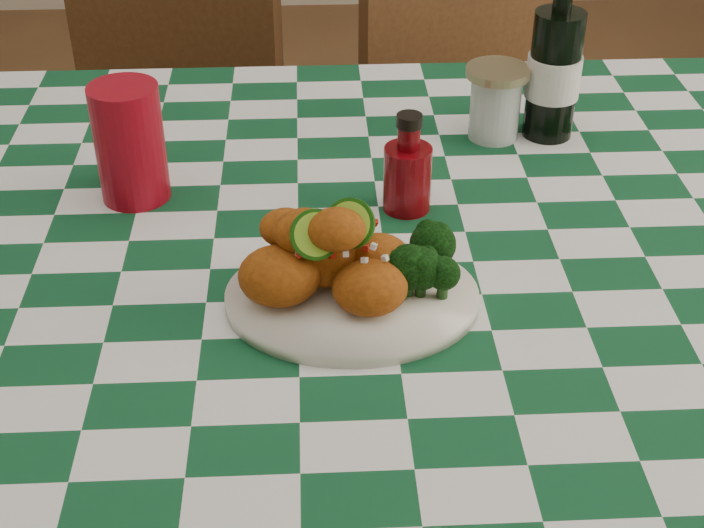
{
  "coord_description": "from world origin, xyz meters",
  "views": [
    {
      "loc": [
        -0.09,
        -1.0,
        1.44
      ],
      "look_at": [
        -0.04,
        -0.14,
        0.84
      ],
      "focal_mm": 50.0,
      "sensor_mm": 36.0,
      "label": 1
    }
  ],
  "objects_px": {
    "beer_bottle": "(556,52)",
    "wooden_chair_right": "(501,182)",
    "red_tumbler": "(130,143)",
    "wooden_chair_left": "(139,174)",
    "mason_jar": "(495,103)",
    "plate": "(352,298)",
    "fried_chicken_pile": "(337,252)",
    "dining_table": "(377,461)",
    "ketchup_bottle": "(408,163)"
  },
  "relations": [
    {
      "from": "red_tumbler",
      "to": "mason_jar",
      "type": "height_order",
      "value": "red_tumbler"
    },
    {
      "from": "wooden_chair_right",
      "to": "ketchup_bottle",
      "type": "bearing_deg",
      "value": -136.41
    },
    {
      "from": "red_tumbler",
      "to": "beer_bottle",
      "type": "xyz_separation_m",
      "value": [
        0.57,
        0.15,
        0.05
      ]
    },
    {
      "from": "dining_table",
      "to": "plate",
      "type": "distance_m",
      "value": 0.43
    },
    {
      "from": "fried_chicken_pile",
      "to": "wooden_chair_left",
      "type": "height_order",
      "value": "wooden_chair_left"
    },
    {
      "from": "dining_table",
      "to": "beer_bottle",
      "type": "relative_size",
      "value": 6.58
    },
    {
      "from": "mason_jar",
      "to": "fried_chicken_pile",
      "type": "bearing_deg",
      "value": -121.23
    },
    {
      "from": "wooden_chair_right",
      "to": "red_tumbler",
      "type": "bearing_deg",
      "value": -160.43
    },
    {
      "from": "mason_jar",
      "to": "plate",
      "type": "bearing_deg",
      "value": -119.46
    },
    {
      "from": "fried_chicken_pile",
      "to": "wooden_chair_left",
      "type": "xyz_separation_m",
      "value": [
        -0.36,
        0.84,
        -0.36
      ]
    },
    {
      "from": "wooden_chair_left",
      "to": "ketchup_bottle",
      "type": "bearing_deg",
      "value": -34.39
    },
    {
      "from": "dining_table",
      "to": "wooden_chair_left",
      "type": "xyz_separation_m",
      "value": [
        -0.42,
        0.69,
        0.1
      ]
    },
    {
      "from": "mason_jar",
      "to": "wooden_chair_right",
      "type": "xyz_separation_m",
      "value": [
        0.11,
        0.43,
        -0.38
      ]
    },
    {
      "from": "fried_chicken_pile",
      "to": "ketchup_bottle",
      "type": "xyz_separation_m",
      "value": [
        0.1,
        0.2,
        -0.01
      ]
    },
    {
      "from": "plate",
      "to": "wooden_chair_left",
      "type": "bearing_deg",
      "value": 114.23
    },
    {
      "from": "red_tumbler",
      "to": "mason_jar",
      "type": "relative_size",
      "value": 1.46
    },
    {
      "from": "dining_table",
      "to": "wooden_chair_left",
      "type": "bearing_deg",
      "value": 121.21
    },
    {
      "from": "dining_table",
      "to": "ketchup_bottle",
      "type": "height_order",
      "value": "ketchup_bottle"
    },
    {
      "from": "mason_jar",
      "to": "beer_bottle",
      "type": "xyz_separation_m",
      "value": [
        0.08,
        0.0,
        0.07
      ]
    },
    {
      "from": "dining_table",
      "to": "beer_bottle",
      "type": "distance_m",
      "value": 0.63
    },
    {
      "from": "mason_jar",
      "to": "beer_bottle",
      "type": "relative_size",
      "value": 0.42
    },
    {
      "from": "fried_chicken_pile",
      "to": "beer_bottle",
      "type": "bearing_deg",
      "value": 51.34
    },
    {
      "from": "plate",
      "to": "ketchup_bottle",
      "type": "distance_m",
      "value": 0.22
    },
    {
      "from": "red_tumbler",
      "to": "beer_bottle",
      "type": "bearing_deg",
      "value": 14.56
    },
    {
      "from": "red_tumbler",
      "to": "wooden_chair_left",
      "type": "bearing_deg",
      "value": 100.52
    },
    {
      "from": "fried_chicken_pile",
      "to": "ketchup_bottle",
      "type": "bearing_deg",
      "value": 64.72
    },
    {
      "from": "beer_bottle",
      "to": "wooden_chair_right",
      "type": "relative_size",
      "value": 0.27
    },
    {
      "from": "ketchup_bottle",
      "to": "mason_jar",
      "type": "xyz_separation_m",
      "value": [
        0.14,
        0.19,
        -0.01
      ]
    },
    {
      "from": "dining_table",
      "to": "red_tumbler",
      "type": "height_order",
      "value": "red_tumbler"
    },
    {
      "from": "fried_chicken_pile",
      "to": "beer_bottle",
      "type": "distance_m",
      "value": 0.51
    },
    {
      "from": "plate",
      "to": "ketchup_bottle",
      "type": "relative_size",
      "value": 2.13
    },
    {
      "from": "plate",
      "to": "fried_chicken_pile",
      "type": "relative_size",
      "value": 1.67
    },
    {
      "from": "ketchup_bottle",
      "to": "beer_bottle",
      "type": "distance_m",
      "value": 0.3
    },
    {
      "from": "plate",
      "to": "beer_bottle",
      "type": "distance_m",
      "value": 0.51
    },
    {
      "from": "red_tumbler",
      "to": "wooden_chair_right",
      "type": "bearing_deg",
      "value": 43.28
    },
    {
      "from": "wooden_chair_left",
      "to": "wooden_chair_right",
      "type": "bearing_deg",
      "value": 18.51
    },
    {
      "from": "fried_chicken_pile",
      "to": "wooden_chair_left",
      "type": "bearing_deg",
      "value": 113.29
    },
    {
      "from": "fried_chicken_pile",
      "to": "beer_bottle",
      "type": "relative_size",
      "value": 0.66
    },
    {
      "from": "plate",
      "to": "fried_chicken_pile",
      "type": "distance_m",
      "value": 0.06
    },
    {
      "from": "ketchup_bottle",
      "to": "wooden_chair_left",
      "type": "xyz_separation_m",
      "value": [
        -0.46,
        0.63,
        -0.36
      ]
    },
    {
      "from": "dining_table",
      "to": "mason_jar",
      "type": "height_order",
      "value": "mason_jar"
    },
    {
      "from": "plate",
      "to": "wooden_chair_right",
      "type": "relative_size",
      "value": 0.3
    },
    {
      "from": "beer_bottle",
      "to": "wooden_chair_right",
      "type": "xyz_separation_m",
      "value": [
        0.04,
        0.42,
        -0.45
      ]
    },
    {
      "from": "dining_table",
      "to": "plate",
      "type": "xyz_separation_m",
      "value": [
        -0.04,
        -0.14,
        0.4
      ]
    },
    {
      "from": "red_tumbler",
      "to": "wooden_chair_right",
      "type": "relative_size",
      "value": 0.17
    },
    {
      "from": "ketchup_bottle",
      "to": "beer_bottle",
      "type": "bearing_deg",
      "value": 41.23
    },
    {
      "from": "plate",
      "to": "wooden_chair_left",
      "type": "relative_size",
      "value": 0.28
    },
    {
      "from": "fried_chicken_pile",
      "to": "red_tumbler",
      "type": "height_order",
      "value": "red_tumbler"
    },
    {
      "from": "fried_chicken_pile",
      "to": "ketchup_bottle",
      "type": "height_order",
      "value": "ketchup_bottle"
    },
    {
      "from": "fried_chicken_pile",
      "to": "mason_jar",
      "type": "height_order",
      "value": "fried_chicken_pile"
    }
  ]
}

